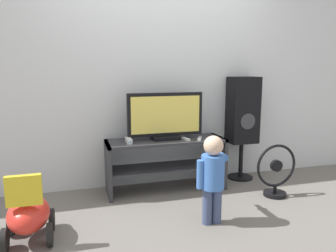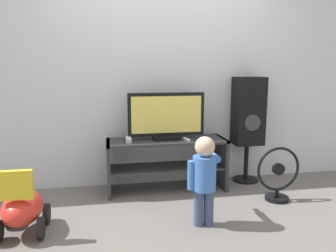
{
  "view_description": "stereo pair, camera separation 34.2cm",
  "coord_description": "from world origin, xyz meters",
  "px_view_note": "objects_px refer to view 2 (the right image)",
  "views": [
    {
      "loc": [
        -0.94,
        -3.11,
        1.32
      ],
      "look_at": [
        0.0,
        0.13,
        0.73
      ],
      "focal_mm": 35.0,
      "sensor_mm": 36.0,
      "label": 1
    },
    {
      "loc": [
        -0.61,
        -3.19,
        1.32
      ],
      "look_at": [
        0.0,
        0.13,
        0.73
      ],
      "focal_mm": 35.0,
      "sensor_mm": 36.0,
      "label": 2
    }
  ],
  "objects_px": {
    "television": "(166,117)",
    "speaker_tower": "(248,114)",
    "ride_on_toy": "(22,208)",
    "floor_fan": "(278,177)",
    "remote_secondary": "(186,139)",
    "remote_primary": "(200,139)",
    "game_console": "(129,140)",
    "child": "(204,173)"
  },
  "relations": [
    {
      "from": "floor_fan",
      "to": "remote_secondary",
      "type": "bearing_deg",
      "value": 153.92
    },
    {
      "from": "television",
      "to": "remote_primary",
      "type": "distance_m",
      "value": 0.44
    },
    {
      "from": "game_console",
      "to": "speaker_tower",
      "type": "xyz_separation_m",
      "value": [
        1.39,
        0.16,
        0.22
      ]
    },
    {
      "from": "game_console",
      "to": "remote_secondary",
      "type": "bearing_deg",
      "value": -3.13
    },
    {
      "from": "television",
      "to": "ride_on_toy",
      "type": "bearing_deg",
      "value": -149.55
    },
    {
      "from": "television",
      "to": "ride_on_toy",
      "type": "distance_m",
      "value": 1.64
    },
    {
      "from": "remote_secondary",
      "to": "speaker_tower",
      "type": "relative_size",
      "value": 0.11
    },
    {
      "from": "child",
      "to": "speaker_tower",
      "type": "distance_m",
      "value": 1.33
    },
    {
      "from": "remote_primary",
      "to": "remote_secondary",
      "type": "distance_m",
      "value": 0.15
    },
    {
      "from": "floor_fan",
      "to": "ride_on_toy",
      "type": "bearing_deg",
      "value": -173.84
    },
    {
      "from": "remote_primary",
      "to": "child",
      "type": "distance_m",
      "value": 0.79
    },
    {
      "from": "game_console",
      "to": "speaker_tower",
      "type": "relative_size",
      "value": 0.13
    },
    {
      "from": "game_console",
      "to": "ride_on_toy",
      "type": "bearing_deg",
      "value": -141.98
    },
    {
      "from": "remote_primary",
      "to": "floor_fan",
      "type": "bearing_deg",
      "value": -28.91
    },
    {
      "from": "television",
      "to": "floor_fan",
      "type": "distance_m",
      "value": 1.3
    },
    {
      "from": "remote_primary",
      "to": "remote_secondary",
      "type": "xyz_separation_m",
      "value": [
        -0.15,
        0.03,
        0.0
      ]
    },
    {
      "from": "game_console",
      "to": "remote_primary",
      "type": "bearing_deg",
      "value": -4.7
    },
    {
      "from": "speaker_tower",
      "to": "floor_fan",
      "type": "distance_m",
      "value": 0.83
    },
    {
      "from": "ride_on_toy",
      "to": "remote_secondary",
      "type": "bearing_deg",
      "value": 23.95
    },
    {
      "from": "floor_fan",
      "to": "television",
      "type": "bearing_deg",
      "value": 153.74
    },
    {
      "from": "remote_primary",
      "to": "speaker_tower",
      "type": "relative_size",
      "value": 0.11
    },
    {
      "from": "child",
      "to": "speaker_tower",
      "type": "height_order",
      "value": "speaker_tower"
    },
    {
      "from": "game_console",
      "to": "speaker_tower",
      "type": "bearing_deg",
      "value": 6.73
    },
    {
      "from": "child",
      "to": "ride_on_toy",
      "type": "relative_size",
      "value": 1.36
    },
    {
      "from": "child",
      "to": "television",
      "type": "bearing_deg",
      "value": 100.4
    },
    {
      "from": "remote_primary",
      "to": "speaker_tower",
      "type": "xyz_separation_m",
      "value": [
        0.63,
        0.23,
        0.23
      ]
    },
    {
      "from": "remote_secondary",
      "to": "speaker_tower",
      "type": "xyz_separation_m",
      "value": [
        0.78,
        0.2,
        0.23
      ]
    },
    {
      "from": "remote_primary",
      "to": "speaker_tower",
      "type": "height_order",
      "value": "speaker_tower"
    },
    {
      "from": "television",
      "to": "speaker_tower",
      "type": "relative_size",
      "value": 0.67
    },
    {
      "from": "remote_secondary",
      "to": "floor_fan",
      "type": "relative_size",
      "value": 0.24
    },
    {
      "from": "remote_primary",
      "to": "child",
      "type": "bearing_deg",
      "value": -103.55
    },
    {
      "from": "television",
      "to": "floor_fan",
      "type": "xyz_separation_m",
      "value": [
        1.05,
        -0.52,
        -0.56
      ]
    },
    {
      "from": "game_console",
      "to": "floor_fan",
      "type": "height_order",
      "value": "game_console"
    },
    {
      "from": "remote_secondary",
      "to": "floor_fan",
      "type": "distance_m",
      "value": 1.0
    },
    {
      "from": "remote_primary",
      "to": "speaker_tower",
      "type": "distance_m",
      "value": 0.71
    },
    {
      "from": "remote_secondary",
      "to": "child",
      "type": "xyz_separation_m",
      "value": [
        -0.03,
        -0.79,
        -0.12
      ]
    },
    {
      "from": "remote_secondary",
      "to": "ride_on_toy",
      "type": "xyz_separation_m",
      "value": [
        -1.51,
        -0.67,
        -0.36
      ]
    },
    {
      "from": "television",
      "to": "speaker_tower",
      "type": "height_order",
      "value": "speaker_tower"
    },
    {
      "from": "floor_fan",
      "to": "child",
      "type": "bearing_deg",
      "value": -157.06
    },
    {
      "from": "remote_primary",
      "to": "child",
      "type": "height_order",
      "value": "child"
    },
    {
      "from": "remote_secondary",
      "to": "remote_primary",
      "type": "bearing_deg",
      "value": -11.0
    },
    {
      "from": "ride_on_toy",
      "to": "television",
      "type": "bearing_deg",
      "value": 30.45
    }
  ]
}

